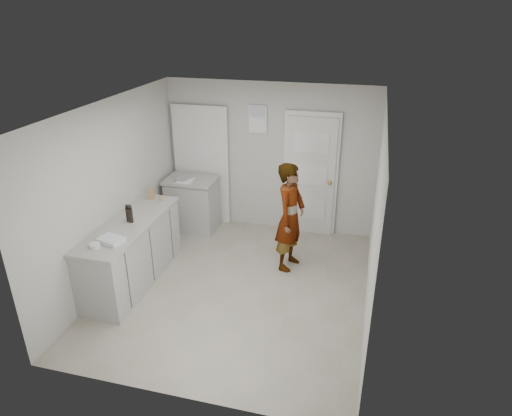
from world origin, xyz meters
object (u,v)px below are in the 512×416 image
(person, at_px, (290,217))
(cake_mix_box, at_px, (151,194))
(oil_cruet_a, at_px, (130,214))
(baking_dish, at_px, (111,240))
(egg_bowl, at_px, (95,245))
(oil_cruet_b, at_px, (128,213))
(spice_jar, at_px, (161,198))

(person, height_order, cake_mix_box, person)
(person, xyz_separation_m, oil_cruet_a, (-2.00, -0.93, 0.24))
(oil_cruet_a, bearing_deg, baking_dish, -86.72)
(baking_dish, height_order, egg_bowl, baking_dish)
(oil_cruet_a, relative_size, oil_cruet_b, 1.03)
(cake_mix_box, bearing_deg, oil_cruet_a, -98.50)
(person, relative_size, egg_bowl, 12.33)
(person, distance_m, cake_mix_box, 2.11)
(spice_jar, relative_size, egg_bowl, 0.55)
(baking_dish, relative_size, egg_bowl, 2.71)
(spice_jar, distance_m, oil_cruet_b, 0.77)
(baking_dish, bearing_deg, oil_cruet_b, 97.81)
(oil_cruet_b, bearing_deg, oil_cruet_a, -17.34)
(spice_jar, height_order, oil_cruet_b, oil_cruet_b)
(spice_jar, bearing_deg, oil_cruet_a, -95.26)
(baking_dish, bearing_deg, person, 37.20)
(oil_cruet_a, bearing_deg, spice_jar, 84.74)
(baking_dish, bearing_deg, oil_cruet_a, 93.28)
(person, relative_size, oil_cruet_a, 6.30)
(cake_mix_box, height_order, oil_cruet_b, oil_cruet_b)
(person, height_order, oil_cruet_a, person)
(cake_mix_box, height_order, baking_dish, cake_mix_box)
(person, xyz_separation_m, egg_bowl, (-2.09, -1.67, 0.14))
(spice_jar, bearing_deg, cake_mix_box, 177.84)
(spice_jar, xyz_separation_m, egg_bowl, (-0.16, -1.51, -0.01))
(cake_mix_box, xyz_separation_m, spice_jar, (0.16, -0.01, -0.05))
(oil_cruet_b, bearing_deg, spice_jar, 81.16)
(person, xyz_separation_m, spice_jar, (-1.93, -0.16, 0.15))
(oil_cruet_b, distance_m, egg_bowl, 0.76)
(cake_mix_box, relative_size, oil_cruet_a, 0.64)
(person, xyz_separation_m, cake_mix_box, (-2.10, -0.15, 0.20))
(cake_mix_box, xyz_separation_m, baking_dish, (0.13, -1.35, -0.06))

